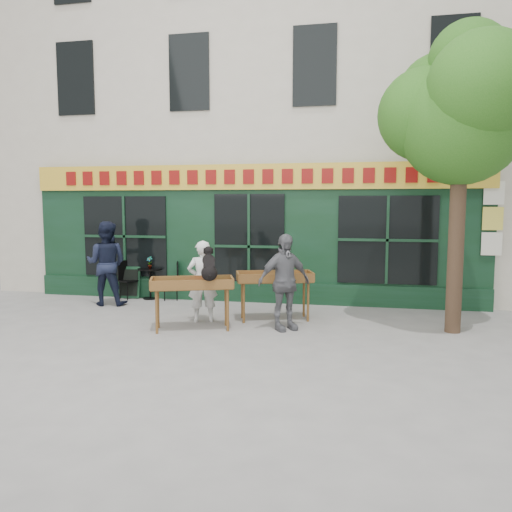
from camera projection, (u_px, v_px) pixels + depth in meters
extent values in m
plane|color=slate|center=(224.00, 325.00, 9.81)|extent=(80.00, 80.00, 0.00)
cube|color=beige|center=(275.00, 116.00, 15.13)|extent=(14.00, 7.00, 10.00)
cube|color=black|center=(250.00, 236.00, 12.00)|extent=(11.00, 0.16, 3.20)
cube|color=gold|center=(249.00, 177.00, 11.74)|extent=(11.00, 0.06, 0.60)
cube|color=maroon|center=(249.00, 177.00, 11.70)|extent=(9.60, 0.03, 0.34)
cube|color=black|center=(249.00, 292.00, 12.05)|extent=(11.00, 0.10, 0.50)
cube|color=black|center=(249.00, 246.00, 11.93)|extent=(1.70, 0.05, 2.50)
cube|color=black|center=(125.00, 236.00, 12.54)|extent=(2.20, 0.05, 2.00)
cube|color=black|center=(387.00, 240.00, 11.28)|extent=(2.20, 0.05, 2.00)
cube|color=silver|center=(492.00, 244.00, 10.83)|extent=(0.42, 0.02, 0.50)
cube|color=#E5D14C|center=(493.00, 219.00, 10.77)|extent=(0.42, 0.02, 0.50)
cube|color=silver|center=(494.00, 193.00, 10.71)|extent=(0.42, 0.02, 0.50)
cylinder|color=#382619|center=(456.00, 235.00, 9.07)|extent=(0.28, 0.28, 3.60)
sphere|color=#1F5914|center=(461.00, 123.00, 8.85)|extent=(2.20, 2.20, 2.20)
sphere|color=#1F5914|center=(500.00, 107.00, 8.98)|extent=(1.80, 1.80, 1.80)
sphere|color=#1F5914|center=(425.00, 115.00, 9.15)|extent=(1.70, 1.70, 1.70)
sphere|color=#1F5914|center=(483.00, 86.00, 8.18)|extent=(1.80, 1.80, 1.80)
sphere|color=#1F5914|center=(439.00, 96.00, 9.43)|extent=(1.60, 1.60, 1.60)
sphere|color=#1F5914|center=(469.00, 60.00, 8.81)|extent=(1.40, 1.40, 1.40)
cylinder|color=brown|center=(157.00, 312.00, 9.09)|extent=(0.05, 0.05, 0.80)
cylinder|color=brown|center=(228.00, 310.00, 9.27)|extent=(0.05, 0.05, 0.80)
cylinder|color=brown|center=(158.00, 307.00, 9.52)|extent=(0.05, 0.05, 0.80)
cylinder|color=brown|center=(226.00, 305.00, 9.70)|extent=(0.05, 0.05, 0.80)
cube|color=brown|center=(192.00, 287.00, 9.35)|extent=(1.61, 1.05, 0.05)
cube|color=brown|center=(192.00, 285.00, 9.06)|extent=(1.43, 0.54, 0.18)
cube|color=brown|center=(192.00, 280.00, 9.63)|extent=(1.43, 0.54, 0.18)
cube|color=brown|center=(192.00, 284.00, 9.35)|extent=(1.36, 0.81, 0.06)
imported|color=silver|center=(203.00, 281.00, 9.99)|extent=(0.70, 0.57, 1.64)
cylinder|color=brown|center=(244.00, 303.00, 9.91)|extent=(0.05, 0.05, 0.80)
cylinder|color=brown|center=(308.00, 302.00, 10.03)|extent=(0.05, 0.05, 0.80)
cylinder|color=brown|center=(242.00, 299.00, 10.34)|extent=(0.05, 0.05, 0.80)
cylinder|color=brown|center=(304.00, 298.00, 10.47)|extent=(0.05, 0.05, 0.80)
cube|color=brown|center=(275.00, 280.00, 10.14)|extent=(1.60, 0.99, 0.05)
cube|color=brown|center=(277.00, 278.00, 9.85)|extent=(1.45, 0.48, 0.18)
cube|color=brown|center=(273.00, 274.00, 10.42)|extent=(1.45, 0.48, 0.18)
cube|color=brown|center=(275.00, 277.00, 10.13)|extent=(1.36, 0.76, 0.06)
imported|color=#58585D|center=(284.00, 282.00, 9.34)|extent=(1.12, 1.00, 1.82)
cylinder|color=black|center=(150.00, 298.00, 12.45)|extent=(0.36, 0.36, 0.03)
cylinder|color=black|center=(150.00, 284.00, 12.41)|extent=(0.04, 0.04, 0.72)
cylinder|color=black|center=(150.00, 269.00, 12.37)|extent=(0.60, 0.60, 0.03)
cube|color=black|center=(128.00, 281.00, 12.45)|extent=(0.48, 0.48, 0.03)
cube|color=black|center=(124.00, 270.00, 12.53)|extent=(0.19, 0.33, 0.50)
cylinder|color=black|center=(127.00, 291.00, 12.26)|extent=(0.02, 0.02, 0.44)
cylinder|color=black|center=(137.00, 290.00, 12.50)|extent=(0.02, 0.02, 0.44)
cylinder|color=black|center=(120.00, 290.00, 12.45)|extent=(0.02, 0.02, 0.44)
cylinder|color=black|center=(130.00, 288.00, 12.68)|extent=(0.02, 0.02, 0.44)
cube|color=black|center=(171.00, 282.00, 12.29)|extent=(0.45, 0.45, 0.03)
cube|color=black|center=(178.00, 272.00, 12.29)|extent=(0.14, 0.35, 0.50)
cylinder|color=black|center=(165.00, 290.00, 12.45)|extent=(0.02, 0.02, 0.44)
cylinder|color=black|center=(165.00, 292.00, 12.15)|extent=(0.02, 0.02, 0.44)
cylinder|color=black|center=(177.00, 290.00, 12.48)|extent=(0.02, 0.02, 0.44)
cylinder|color=black|center=(177.00, 292.00, 12.19)|extent=(0.02, 0.02, 0.44)
imported|color=gray|center=(150.00, 263.00, 12.35)|extent=(0.18, 0.14, 0.30)
imported|color=black|center=(106.00, 263.00, 11.64)|extent=(1.05, 0.87, 1.96)
cube|color=black|center=(129.00, 282.00, 12.52)|extent=(0.57, 0.24, 0.79)
cube|color=black|center=(129.00, 282.00, 12.50)|extent=(0.47, 0.21, 0.65)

